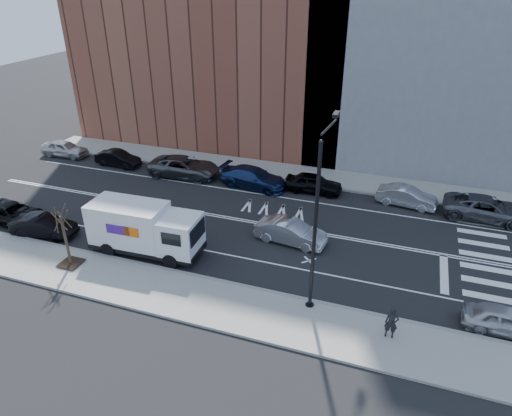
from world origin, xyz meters
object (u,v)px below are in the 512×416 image
Objects in this scene: fedex_van at (144,228)px; far_parked_a at (65,149)px; pedestrian at (391,322)px; driving_sedan at (291,232)px; far_parked_b at (118,158)px; near_parked_front at (506,320)px.

far_parked_a is at bearing 141.32° from fedex_van.
fedex_van is 14.93m from pedestrian.
fedex_van is at bearing 122.93° from driving_sedan.
driving_sedan is at bearing 134.31° from pedestrian.
far_parked_a reaches higher than far_parked_b.
far_parked_a is 1.06× the size of far_parked_b.
fedex_van is 19.81m from near_parked_front.
pedestrian is at bearing -128.82° from driving_sedan.
fedex_van is 1.71× the size of far_parked_b.
driving_sedan reaches higher than far_parked_b.
far_parked_a is 33.46m from pedestrian.
driving_sedan is at bearing -108.91° from far_parked_b.
driving_sedan is at bearing 24.33° from fedex_van.
driving_sedan reaches higher than far_parked_a.
far_parked_b is 2.45× the size of pedestrian.
pedestrian is (-5.13, -2.31, 0.32)m from near_parked_front.
pedestrian is (14.66, -2.76, -0.67)m from fedex_van.
far_parked_a is 5.97m from far_parked_b.
far_parked_b is at bearing 149.73° from pedestrian.
pedestrian is (30.24, -14.32, 0.25)m from far_parked_a.
pedestrian reaches higher than driving_sedan.
fedex_van is 4.18× the size of pedestrian.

